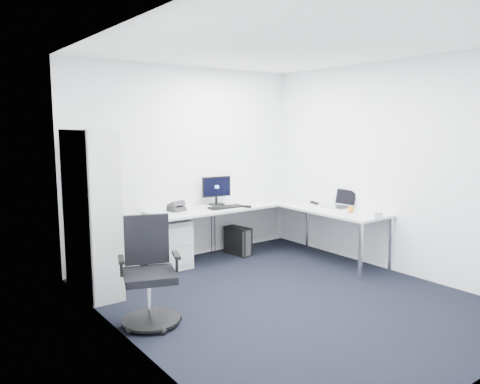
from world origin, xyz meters
TOP-DOWN VIEW (x-y plane):
  - ground at (0.00, 0.00)m, footprint 4.20×4.20m
  - ceiling at (0.00, 0.00)m, footprint 4.20×4.20m
  - wall_back at (0.00, 2.10)m, footprint 3.60×0.02m
  - wall_left at (-1.80, 0.00)m, footprint 0.02×4.20m
  - wall_right at (1.80, 0.00)m, footprint 0.02×4.20m
  - l_desk at (0.55, 1.40)m, footprint 2.54×1.42m
  - drawer_pedestal at (-0.46, 1.80)m, footprint 0.42×0.52m
  - bookshelf at (-1.62, 1.45)m, footprint 0.36×0.92m
  - task_chair at (-1.50, 0.27)m, footprint 0.74×0.74m
  - black_pc_tower at (0.62, 1.73)m, footprint 0.25×0.44m
  - beige_pc_tower at (-1.05, 1.89)m, footprint 0.20×0.39m
  - power_strip at (0.85, 2.02)m, footprint 0.38×0.09m
  - monitor at (0.37, 1.91)m, footprint 0.46×0.20m
  - black_keyboard at (0.33, 1.63)m, footprint 0.51×0.19m
  - mouse at (0.59, 1.46)m, footprint 0.08×0.11m
  - desk_phone at (-0.33, 1.84)m, footprint 0.22×0.22m
  - laptop at (1.56, 0.69)m, footprint 0.41×0.40m
  - white_keyboard at (1.32, 0.72)m, footprint 0.16×0.39m
  - headphones at (1.58, 1.13)m, footprint 0.17×0.21m
  - orange_fruit at (1.46, 0.35)m, footprint 0.08×0.08m
  - tissue_box at (1.42, -0.02)m, footprint 0.17×0.27m

SIDE VIEW (x-z plane):
  - ground at x=0.00m, z-range 0.00..0.00m
  - power_strip at x=0.85m, z-range 0.00..0.04m
  - beige_pc_tower at x=-1.05m, z-range 0.00..0.36m
  - black_pc_tower at x=0.62m, z-range 0.00..0.41m
  - drawer_pedestal at x=-0.46m, z-range 0.00..0.64m
  - l_desk at x=0.55m, z-range 0.00..0.74m
  - task_chair at x=-1.50m, z-range 0.00..1.03m
  - white_keyboard at x=1.32m, z-range 0.74..0.75m
  - black_keyboard at x=0.33m, z-range 0.74..0.77m
  - mouse at x=0.59m, z-range 0.74..0.77m
  - headphones at x=1.58m, z-range 0.74..0.79m
  - orange_fruit at x=1.46m, z-range 0.74..0.82m
  - tissue_box at x=1.42m, z-range 0.74..0.83m
  - desk_phone at x=-0.33m, z-range 0.74..0.88m
  - laptop at x=1.56m, z-range 0.74..1.00m
  - bookshelf at x=-1.62m, z-range 0.00..1.85m
  - monitor at x=0.37m, z-range 0.74..1.17m
  - wall_back at x=0.00m, z-range 0.00..2.70m
  - wall_left at x=-1.80m, z-range 0.00..2.70m
  - wall_right at x=1.80m, z-range 0.00..2.70m
  - ceiling at x=0.00m, z-range 2.70..2.70m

